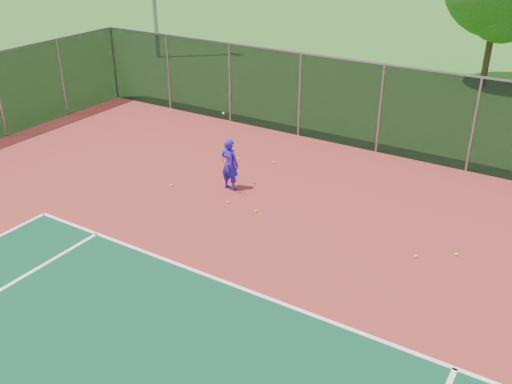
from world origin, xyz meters
TOP-DOWN VIEW (x-y plane):
  - court_apron at (0.00, 2.00)m, footprint 30.00×20.00m
  - fence_back at (0.00, 12.00)m, footprint 30.00×0.06m
  - tennis_player at (-5.60, 6.98)m, footprint 0.59×0.61m
  - practice_ball_0 at (-6.59, 8.92)m, footprint 0.07×0.07m
  - practice_ball_1 at (1.04, 6.81)m, footprint 0.07×0.07m
  - practice_ball_3 at (-4.17, 6.12)m, footprint 0.07×0.07m
  - practice_ball_4 at (0.24, 6.23)m, footprint 0.07×0.07m
  - practice_ball_6 at (-7.18, 6.19)m, footprint 0.07×0.07m
  - practice_ball_7 at (-5.46, 9.31)m, footprint 0.07×0.07m
  - practice_ball_8 at (-5.12, 6.17)m, footprint 0.07×0.07m

SIDE VIEW (x-z plane):
  - court_apron at x=0.00m, z-range 0.00..0.02m
  - practice_ball_0 at x=-6.59m, z-range 0.02..0.09m
  - practice_ball_1 at x=1.04m, z-range 0.02..0.09m
  - practice_ball_3 at x=-4.17m, z-range 0.02..0.09m
  - practice_ball_4 at x=0.24m, z-range 0.02..0.09m
  - practice_ball_6 at x=-7.18m, z-range 0.02..0.09m
  - practice_ball_7 at x=-5.46m, z-range 0.02..0.09m
  - practice_ball_8 at x=-5.12m, z-range 0.02..0.09m
  - tennis_player at x=-5.60m, z-range -0.34..1.95m
  - fence_back at x=0.00m, z-range 0.05..3.08m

